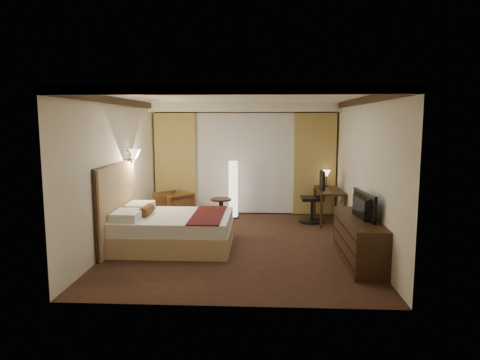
{
  "coord_description": "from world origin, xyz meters",
  "views": [
    {
      "loc": [
        0.41,
        -7.77,
        2.27
      ],
      "look_at": [
        0.0,
        0.4,
        1.15
      ],
      "focal_mm": 32.0,
      "sensor_mm": 36.0,
      "label": 1
    }
  ],
  "objects_px": {
    "television": "(358,201)",
    "desk": "(329,206)",
    "floor_lamp": "(233,189)",
    "bed": "(175,231)",
    "side_table": "(221,210)",
    "office_chair": "(312,197)",
    "armchair": "(174,204)",
    "dresser": "(359,240)"
  },
  "relations": [
    {
      "from": "television",
      "to": "armchair",
      "type": "bearing_deg",
      "value": 45.58
    },
    {
      "from": "side_table",
      "to": "floor_lamp",
      "type": "height_order",
      "value": "floor_lamp"
    },
    {
      "from": "bed",
      "to": "side_table",
      "type": "xyz_separation_m",
      "value": [
        0.66,
        2.06,
        -0.04
      ]
    },
    {
      "from": "side_table",
      "to": "floor_lamp",
      "type": "bearing_deg",
      "value": 54.27
    },
    {
      "from": "bed",
      "to": "office_chair",
      "type": "xyz_separation_m",
      "value": [
        2.72,
        2.05,
        0.29
      ]
    },
    {
      "from": "desk",
      "to": "dresser",
      "type": "relative_size",
      "value": 0.68
    },
    {
      "from": "armchair",
      "to": "television",
      "type": "bearing_deg",
      "value": 8.78
    },
    {
      "from": "office_chair",
      "to": "desk",
      "type": "bearing_deg",
      "value": 5.8
    },
    {
      "from": "office_chair",
      "to": "television",
      "type": "distance_m",
      "value": 2.8
    },
    {
      "from": "bed",
      "to": "television",
      "type": "distance_m",
      "value": 3.28
    },
    {
      "from": "armchair",
      "to": "desk",
      "type": "distance_m",
      "value": 3.57
    },
    {
      "from": "bed",
      "to": "side_table",
      "type": "relative_size",
      "value": 3.91
    },
    {
      "from": "floor_lamp",
      "to": "television",
      "type": "relative_size",
      "value": 1.41
    },
    {
      "from": "television",
      "to": "desk",
      "type": "bearing_deg",
      "value": -5.73
    },
    {
      "from": "side_table",
      "to": "desk",
      "type": "height_order",
      "value": "desk"
    },
    {
      "from": "desk",
      "to": "office_chair",
      "type": "distance_m",
      "value": 0.45
    },
    {
      "from": "dresser",
      "to": "television",
      "type": "xyz_separation_m",
      "value": [
        -0.03,
        0.0,
        0.65
      ]
    },
    {
      "from": "desk",
      "to": "office_chair",
      "type": "height_order",
      "value": "office_chair"
    },
    {
      "from": "bed",
      "to": "floor_lamp",
      "type": "xyz_separation_m",
      "value": [
        0.91,
        2.42,
        0.38
      ]
    },
    {
      "from": "floor_lamp",
      "to": "dresser",
      "type": "distance_m",
      "value": 3.84
    },
    {
      "from": "floor_lamp",
      "to": "desk",
      "type": "xyz_separation_m",
      "value": [
        2.2,
        -0.31,
        -0.31
      ]
    },
    {
      "from": "television",
      "to": "office_chair",
      "type": "bearing_deg",
      "value": 2.39
    },
    {
      "from": "desk",
      "to": "television",
      "type": "relative_size",
      "value": 1.32
    },
    {
      "from": "desk",
      "to": "bed",
      "type": "bearing_deg",
      "value": -145.93
    },
    {
      "from": "bed",
      "to": "dresser",
      "type": "xyz_separation_m",
      "value": [
        3.16,
        -0.68,
        0.07
      ]
    },
    {
      "from": "dresser",
      "to": "television",
      "type": "relative_size",
      "value": 1.94
    },
    {
      "from": "office_chair",
      "to": "bed",
      "type": "bearing_deg",
      "value": -144.43
    },
    {
      "from": "armchair",
      "to": "television",
      "type": "height_order",
      "value": "television"
    },
    {
      "from": "bed",
      "to": "office_chair",
      "type": "bearing_deg",
      "value": 37.06
    },
    {
      "from": "dresser",
      "to": "office_chair",
      "type": "bearing_deg",
      "value": 99.15
    },
    {
      "from": "side_table",
      "to": "television",
      "type": "distance_m",
      "value": 3.77
    },
    {
      "from": "armchair",
      "to": "office_chair",
      "type": "relative_size",
      "value": 0.62
    },
    {
      "from": "television",
      "to": "floor_lamp",
      "type": "bearing_deg",
      "value": 29.44
    },
    {
      "from": "armchair",
      "to": "television",
      "type": "xyz_separation_m",
      "value": [
        3.59,
        -2.83,
        0.65
      ]
    },
    {
      "from": "office_chair",
      "to": "television",
      "type": "relative_size",
      "value": 1.22
    },
    {
      "from": "side_table",
      "to": "floor_lamp",
      "type": "distance_m",
      "value": 0.61
    },
    {
      "from": "desk",
      "to": "office_chair",
      "type": "relative_size",
      "value": 1.08
    },
    {
      "from": "floor_lamp",
      "to": "office_chair",
      "type": "height_order",
      "value": "floor_lamp"
    },
    {
      "from": "office_chair",
      "to": "floor_lamp",
      "type": "bearing_deg",
      "value": 167.17
    },
    {
      "from": "office_chair",
      "to": "dresser",
      "type": "bearing_deg",
      "value": -82.34
    },
    {
      "from": "armchair",
      "to": "desk",
      "type": "height_order",
      "value": "desk"
    },
    {
      "from": "armchair",
      "to": "side_table",
      "type": "height_order",
      "value": "armchair"
    }
  ]
}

